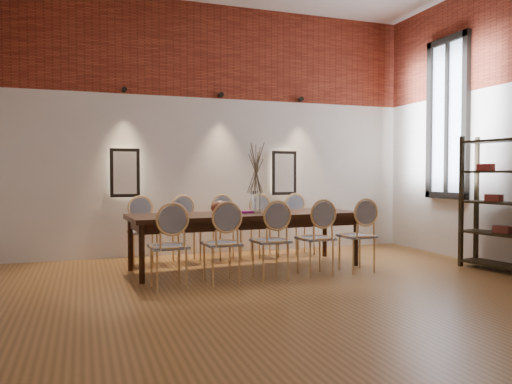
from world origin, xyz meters
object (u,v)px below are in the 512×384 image
object	(u,v)px
chair_near_b	(222,243)
book	(243,212)
chair_near_d	(315,238)
chair_far_b	(186,230)
chair_far_a	(143,232)
chair_far_c	(227,228)
chair_near_c	(270,241)
chair_near_e	(357,236)
shelving_rack	(500,203)
bowl	(220,207)
chair_near_a	(169,246)
chair_far_d	(265,226)
vase	(256,202)
dining_table	(246,241)
chair_far_e	(301,225)

from	to	relation	value
chair_near_b	book	distance (m)	1.03
chair_near_d	chair_far_b	world-z (taller)	same
chair_near_d	chair_far_a	bearing A→B (deg)	140.16
book	chair_far_c	bearing A→B (deg)	90.08
chair_near_c	chair_near_e	xyz separation A→B (m)	(1.25, 0.08, 0.00)
chair_far_b	shelving_rack	bearing A→B (deg)	148.00
chair_near_b	bowl	bearing A→B (deg)	72.61
chair_near_a	chair_near_d	bearing A→B (deg)	0.00
chair_near_b	chair_near_d	distance (m)	1.25
chair_near_d	shelving_rack	xyz separation A→B (m)	(2.42, -0.55, 0.43)
chair_near_a	chair_far_b	world-z (taller)	same
chair_far_c	chair_far_d	xyz separation A→B (m)	(0.62, 0.04, 0.00)
chair_near_c	bowl	world-z (taller)	chair_near_c
chair_near_b	chair_far_a	xyz separation A→B (m)	(-0.73, 1.52, 0.00)
chair_far_b	vase	size ratio (longest dim) A/B	3.13
chair_far_b	chair_far_c	distance (m)	0.63
chair_far_a	dining_table	bearing A→B (deg)	147.97
dining_table	chair_far_d	distance (m)	1.01
chair_near_c	chair_near_e	distance (m)	1.25
chair_near_a	chair_far_d	world-z (taller)	same
shelving_rack	chair_far_d	bearing A→B (deg)	130.31
chair_near_d	chair_far_e	world-z (taller)	same
chair_near_c	chair_near_d	bearing A→B (deg)	0.00
bowl	chair_near_c	bearing A→B (deg)	-57.90
chair_near_b	chair_far_e	xyz separation A→B (m)	(1.77, 1.68, 0.00)
chair_near_e	bowl	world-z (taller)	chair_near_e
vase	chair_near_c	bearing A→B (deg)	-96.47
book	chair_far_d	bearing A→B (deg)	52.43
bowl	vase	bearing A→B (deg)	9.04
chair_far_c	book	distance (m)	0.82
chair_far_a	book	size ratio (longest dim) A/B	3.62
dining_table	chair_near_d	xyz separation A→B (m)	(0.67, -0.74, 0.09)
chair_near_d	vase	world-z (taller)	vase
chair_far_c	chair_far_d	size ratio (longest dim) A/B	1.00
chair_far_d	book	size ratio (longest dim) A/B	3.62
bowl	book	xyz separation A→B (m)	(0.34, 0.09, -0.07)
chair_far_c	book	xyz separation A→B (m)	(0.00, -0.77, 0.30)
vase	bowl	world-z (taller)	vase
chair_far_c	chair_far_e	distance (m)	1.25
chair_near_d	shelving_rack	world-z (taller)	shelving_rack
bowl	book	distance (m)	0.36
chair_near_b	chair_far_d	size ratio (longest dim) A/B	1.00
chair_near_c	dining_table	bearing A→B (deg)	90.00
chair_far_a	book	distance (m)	1.46
dining_table	chair_near_e	bearing A→B (deg)	-32.03
chair_near_d	shelving_rack	size ratio (longest dim) A/B	0.52
chair_near_d	bowl	xyz separation A→B (m)	(-1.07, 0.66, 0.37)
chair_near_a	chair_near_d	world-z (taller)	same
chair_near_d	chair_near_c	bearing A→B (deg)	180.00
chair_far_a	chair_far_d	distance (m)	1.88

